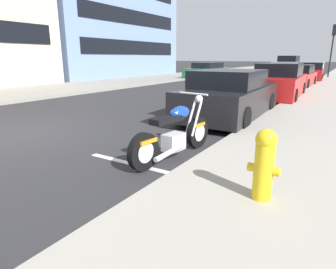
{
  "coord_description": "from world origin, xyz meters",
  "views": [
    {
      "loc": [
        -3.49,
        -6.51,
        1.74
      ],
      "look_at": [
        0.51,
        -4.0,
        0.45
      ],
      "focal_mm": 30.47,
      "sensor_mm": 36.0,
      "label": 1
    }
  ],
  "objects_px": {
    "car_opposite_curb": "(207,71)",
    "crossing_truck": "(295,65)",
    "parked_car_second_in_row": "(279,82)",
    "parked_motorcycle": "(175,135)",
    "fire_hydrant": "(264,163)",
    "traffic_signal_near_corner": "(333,40)",
    "parked_car_far_down_curb": "(310,72)",
    "parked_car_mid_block": "(295,76)",
    "parked_car_near_corner": "(230,96)"
  },
  "relations": [
    {
      "from": "parked_motorcycle",
      "to": "fire_hydrant",
      "type": "height_order",
      "value": "parked_motorcycle"
    },
    {
      "from": "parked_motorcycle",
      "to": "fire_hydrant",
      "type": "relative_size",
      "value": 2.57
    },
    {
      "from": "parked_car_far_down_curb",
      "to": "traffic_signal_near_corner",
      "type": "height_order",
      "value": "traffic_signal_near_corner"
    },
    {
      "from": "parked_car_far_down_curb",
      "to": "parked_car_near_corner",
      "type": "bearing_deg",
      "value": 176.21
    },
    {
      "from": "parked_motorcycle",
      "to": "parked_car_second_in_row",
      "type": "relative_size",
      "value": 0.46
    },
    {
      "from": "parked_car_second_in_row",
      "to": "car_opposite_curb",
      "type": "bearing_deg",
      "value": 37.24
    },
    {
      "from": "parked_car_far_down_curb",
      "to": "parked_car_mid_block",
      "type": "bearing_deg",
      "value": 175.62
    },
    {
      "from": "car_opposite_curb",
      "to": "crossing_truck",
      "type": "bearing_deg",
      "value": 168.56
    },
    {
      "from": "traffic_signal_near_corner",
      "to": "fire_hydrant",
      "type": "bearing_deg",
      "value": -177.92
    },
    {
      "from": "crossing_truck",
      "to": "parked_motorcycle",
      "type": "bearing_deg",
      "value": 100.37
    },
    {
      "from": "parked_car_second_in_row",
      "to": "parked_car_far_down_curb",
      "type": "bearing_deg",
      "value": -2.01
    },
    {
      "from": "parked_car_second_in_row",
      "to": "crossing_truck",
      "type": "xyz_separation_m",
      "value": [
        24.57,
        3.2,
        0.21
      ]
    },
    {
      "from": "traffic_signal_near_corner",
      "to": "parked_car_mid_block",
      "type": "bearing_deg",
      "value": 172.74
    },
    {
      "from": "car_opposite_curb",
      "to": "fire_hydrant",
      "type": "distance_m",
      "value": 21.26
    },
    {
      "from": "parked_car_near_corner",
      "to": "fire_hydrant",
      "type": "relative_size",
      "value": 5.27
    },
    {
      "from": "parked_car_second_in_row",
      "to": "car_opposite_curb",
      "type": "height_order",
      "value": "parked_car_second_in_row"
    },
    {
      "from": "parked_car_mid_block",
      "to": "car_opposite_curb",
      "type": "height_order",
      "value": "car_opposite_curb"
    },
    {
      "from": "parked_car_mid_block",
      "to": "traffic_signal_near_corner",
      "type": "bearing_deg",
      "value": -6.2
    },
    {
      "from": "parked_car_near_corner",
      "to": "parked_car_second_in_row",
      "type": "distance_m",
      "value": 5.08
    },
    {
      "from": "parked_car_second_in_row",
      "to": "crossing_truck",
      "type": "distance_m",
      "value": 24.78
    },
    {
      "from": "parked_motorcycle",
      "to": "parked_car_far_down_curb",
      "type": "xyz_separation_m",
      "value": [
        20.3,
        0.14,
        0.23
      ]
    },
    {
      "from": "parked_car_far_down_curb",
      "to": "fire_hydrant",
      "type": "relative_size",
      "value": 5.17
    },
    {
      "from": "parked_car_near_corner",
      "to": "car_opposite_curb",
      "type": "relative_size",
      "value": 0.92
    },
    {
      "from": "parked_car_far_down_curb",
      "to": "car_opposite_curb",
      "type": "bearing_deg",
      "value": 103.94
    },
    {
      "from": "parked_car_far_down_curb",
      "to": "traffic_signal_near_corner",
      "type": "xyz_separation_m",
      "value": [
        3.54,
        -1.03,
        2.5
      ]
    },
    {
      "from": "parked_car_far_down_curb",
      "to": "traffic_signal_near_corner",
      "type": "relative_size",
      "value": 1.04
    },
    {
      "from": "parked_motorcycle",
      "to": "fire_hydrant",
      "type": "distance_m",
      "value": 2.07
    },
    {
      "from": "parked_car_near_corner",
      "to": "crossing_truck",
      "type": "relative_size",
      "value": 0.78
    },
    {
      "from": "parked_motorcycle",
      "to": "traffic_signal_near_corner",
      "type": "height_order",
      "value": "traffic_signal_near_corner"
    },
    {
      "from": "parked_car_mid_block",
      "to": "parked_car_far_down_curb",
      "type": "relative_size",
      "value": 1.0
    },
    {
      "from": "parked_car_second_in_row",
      "to": "traffic_signal_near_corner",
      "type": "xyz_separation_m",
      "value": [
        14.98,
        -0.96,
        2.46
      ]
    },
    {
      "from": "parked_car_second_in_row",
      "to": "parked_car_mid_block",
      "type": "distance_m",
      "value": 5.73
    },
    {
      "from": "parked_motorcycle",
      "to": "traffic_signal_near_corner",
      "type": "xyz_separation_m",
      "value": [
        23.84,
        -0.89,
        2.73
      ]
    },
    {
      "from": "parked_car_second_in_row",
      "to": "fire_hydrant",
      "type": "distance_m",
      "value": 10.06
    },
    {
      "from": "parked_car_near_corner",
      "to": "car_opposite_curb",
      "type": "bearing_deg",
      "value": 25.5
    },
    {
      "from": "traffic_signal_near_corner",
      "to": "parked_car_near_corner",
      "type": "bearing_deg",
      "value": 176.34
    },
    {
      "from": "parked_car_mid_block",
      "to": "traffic_signal_near_corner",
      "type": "height_order",
      "value": "traffic_signal_near_corner"
    },
    {
      "from": "parked_car_near_corner",
      "to": "traffic_signal_near_corner",
      "type": "relative_size",
      "value": 1.06
    },
    {
      "from": "car_opposite_curb",
      "to": "parked_car_near_corner",
      "type": "bearing_deg",
      "value": 31.48
    },
    {
      "from": "parked_motorcycle",
      "to": "crossing_truck",
      "type": "relative_size",
      "value": 0.38
    },
    {
      "from": "crossing_truck",
      "to": "fire_hydrant",
      "type": "bearing_deg",
      "value": 103.14
    },
    {
      "from": "parked_motorcycle",
      "to": "car_opposite_curb",
      "type": "distance_m",
      "value": 19.58
    },
    {
      "from": "parked_car_second_in_row",
      "to": "parked_car_far_down_curb",
      "type": "xyz_separation_m",
      "value": [
        11.44,
        0.07,
        -0.04
      ]
    },
    {
      "from": "parked_car_second_in_row",
      "to": "crossing_truck",
      "type": "bearing_deg",
      "value": 5.04
    },
    {
      "from": "parked_motorcycle",
      "to": "parked_car_far_down_curb",
      "type": "distance_m",
      "value": 20.3
    },
    {
      "from": "parked_car_second_in_row",
      "to": "car_opposite_curb",
      "type": "relative_size",
      "value": 0.99
    },
    {
      "from": "parked_motorcycle",
      "to": "crossing_truck",
      "type": "xyz_separation_m",
      "value": [
        33.43,
        3.27,
        0.48
      ]
    },
    {
      "from": "parked_motorcycle",
      "to": "car_opposite_curb",
      "type": "height_order",
      "value": "car_opposite_curb"
    },
    {
      "from": "parked_car_second_in_row",
      "to": "crossing_truck",
      "type": "height_order",
      "value": "crossing_truck"
    },
    {
      "from": "parked_car_near_corner",
      "to": "crossing_truck",
      "type": "bearing_deg",
      "value": 4.01
    }
  ]
}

